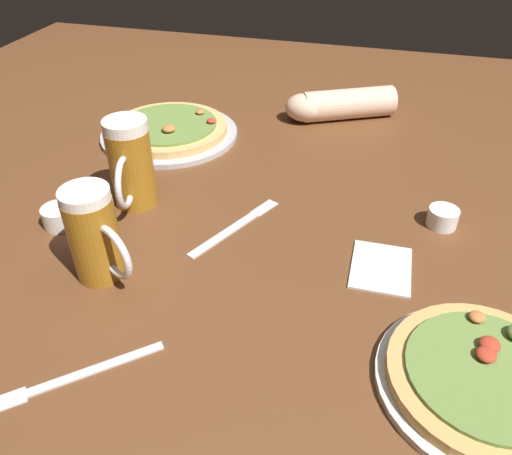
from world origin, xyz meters
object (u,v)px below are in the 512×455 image
Objects in this scene: diner_arm at (336,105)px; pizza_plate_far at (169,130)px; beer_mug_amber at (131,165)px; ramekin_sauce at (443,217)px; ramekin_butter at (59,217)px; napkin_folded at (381,267)px; pizza_plate_near at (485,379)px; knife_right at (236,226)px; beer_mug_dark at (95,236)px; fork_left at (77,375)px.

pizza_plate_far is at bearing -151.07° from diner_arm.
beer_mug_amber is 3.16× the size of ramekin_sauce.
ramekin_butter reaches higher than napkin_folded.
pizza_plate_near reaches higher than knife_right.
diner_arm reaches higher than napkin_folded.
beer_mug_dark reaches higher than pizza_plate_near.
beer_mug_dark is 0.48m from napkin_folded.
ramekin_sauce reaches higher than fork_left.
pizza_plate_near reaches higher than fork_left.
beer_mug_dark is 2.91× the size of ramekin_sauce.
fork_left is at bearing -166.41° from pizza_plate_near.
diner_arm is (0.33, 0.51, -0.05)m from beer_mug_amber.
pizza_plate_near is 1.29× the size of knife_right.
beer_mug_amber is 0.43m from fork_left.
diner_arm reaches higher than fork_left.
beer_mug_dark is at bearing -133.16° from knife_right.
ramekin_butter is 0.50× the size of napkin_folded.
napkin_folded is at bearing -9.69° from knife_right.
pizza_plate_near is at bearing -39.83° from pizza_plate_far.
beer_mug_dark is 0.75× the size of knife_right.
ramekin_butter is 0.76m from diner_arm.
beer_mug_amber reaches higher than diner_arm.
beer_mug_amber is (0.06, -0.30, 0.07)m from pizza_plate_far.
pizza_plate_near is at bearing -23.75° from beer_mug_amber.
diner_arm is at bearing 28.93° from pizza_plate_far.
beer_mug_amber reaches higher than napkin_folded.
beer_mug_amber is (-0.04, 0.21, 0.01)m from beer_mug_dark.
pizza_plate_near is 0.50m from knife_right.
ramekin_sauce is 0.69m from fork_left.
pizza_plate_near and pizza_plate_far have the same top height.
knife_right is at bearing 46.84° from beer_mug_dark.
pizza_plate_far reaches higher than ramekin_butter.
pizza_plate_near is 0.71m from beer_mug_amber.
beer_mug_dark is at bearing 109.02° from fork_left.
pizza_plate_far is 1.19× the size of diner_arm.
napkin_folded is 0.61m from diner_arm.
diner_arm is (0.11, 0.54, 0.04)m from knife_right.
pizza_plate_near is 1.71× the size of beer_mug_dark.
fork_left is (-0.53, -0.13, -0.01)m from pizza_plate_near.
napkin_folded is (0.45, 0.14, -0.08)m from beer_mug_dark.
beer_mug_dark is 0.22m from fork_left.
diner_arm reaches higher than ramekin_butter.
pizza_plate_near is 1.53× the size of fork_left.
beer_mug_amber is (-0.64, 0.28, 0.07)m from pizza_plate_near.
napkin_folded is (0.60, 0.03, -0.02)m from ramekin_butter.
beer_mug_dark reaches higher than ramekin_butter.
fork_left is 0.65× the size of diner_arm.
diner_arm is (0.44, 0.62, 0.02)m from ramekin_butter.
pizza_plate_far reaches higher than napkin_folded.
beer_mug_dark is at bearing -79.04° from pizza_plate_far.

